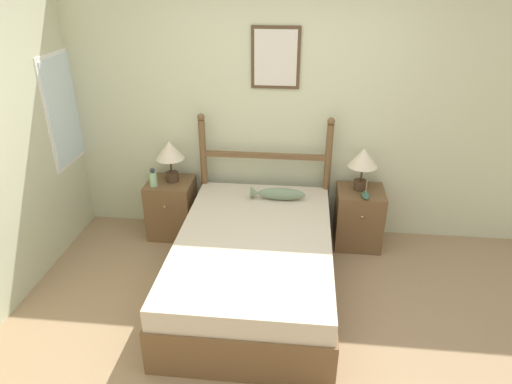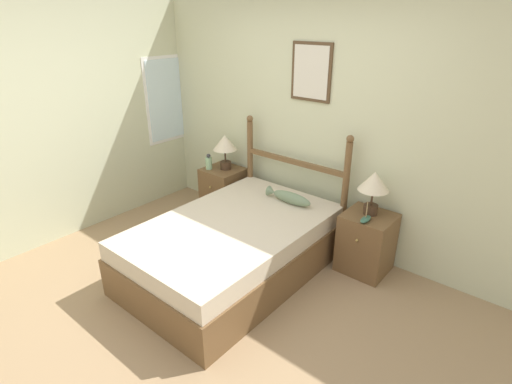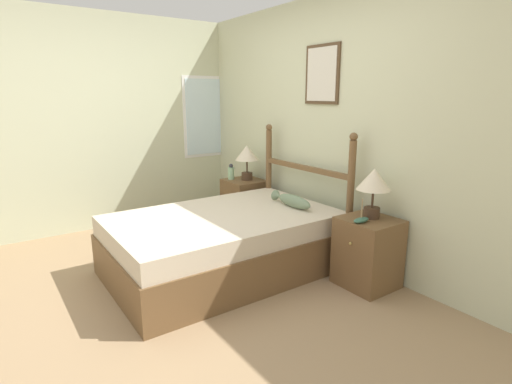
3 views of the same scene
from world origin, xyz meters
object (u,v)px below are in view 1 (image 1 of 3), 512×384
bottle (153,178)px  fish_pillow (278,194)px  model_boat (365,195)px  table_lamp_left (170,153)px  nightstand_right (358,217)px  nightstand_left (172,208)px  bed (254,264)px  table_lamp_right (363,160)px

bottle → fish_pillow: 1.25m
bottle → model_boat: (2.07, -0.03, -0.06)m
table_lamp_left → model_boat: table_lamp_left is taller
table_lamp_left → fish_pillow: size_ratio=0.81×
nightstand_right → model_boat: 0.35m
nightstand_left → nightstand_right: size_ratio=1.00×
bed → nightstand_left: (-0.96, 0.86, 0.03)m
table_lamp_left → table_lamp_right: size_ratio=1.00×
nightstand_left → fish_pillow: 1.17m
table_lamp_right → fish_pillow: 0.87m
table_lamp_left → nightstand_left: bearing=-132.4°
nightstand_left → table_lamp_right: 2.00m
nightstand_right → nightstand_left: bearing=180.0°
table_lamp_left → fish_pillow: (1.09, -0.20, -0.29)m
fish_pillow → table_lamp_right: bearing=14.7°
table_lamp_right → bottle: table_lamp_right is taller
nightstand_right → table_lamp_left: bearing=179.2°
bed → nightstand_right: 1.29m
table_lamp_right → fish_pillow: bearing=-165.3°
bottle → table_lamp_right: bearing=3.9°
table_lamp_right → fish_pillow: table_lamp_right is taller
fish_pillow → nightstand_right: bearing=12.4°
bed → table_lamp_left: 1.44m
table_lamp_left → model_boat: size_ratio=2.15×
table_lamp_left → table_lamp_right: bearing=0.1°
nightstand_right → model_boat: size_ratio=3.03×
nightstand_left → table_lamp_right: (1.91, 0.03, 0.61)m
nightstand_right → table_lamp_right: (-0.01, 0.03, 0.61)m
bottle → model_boat: model_boat is taller
model_boat → table_lamp_left: bearing=175.1°
table_lamp_left → bottle: table_lamp_left is taller
table_lamp_left → bottle: 0.30m
nightstand_right → table_lamp_left: 1.99m
bed → model_boat: 1.27m
table_lamp_left → table_lamp_right: (1.89, 0.00, 0.00)m
bed → table_lamp_left: (-0.94, 0.89, 0.63)m
table_lamp_left → fish_pillow: bearing=-10.6°
bottle → fish_pillow: bottle is taller
bottle → table_lamp_left: bearing=41.7°
bed → table_lamp_left: size_ratio=4.78×
table_lamp_right → model_boat: size_ratio=2.15×
bed → bottle: 1.39m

